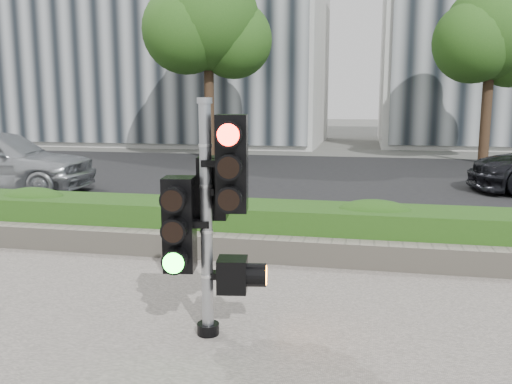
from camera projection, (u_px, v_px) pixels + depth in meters
The scene contains 8 objects.
ground at pixel (231, 315), 5.78m from camera, with size 120.00×120.00×0.00m, color #51514C.
road at pixel (317, 180), 15.44m from camera, with size 60.00×13.00×0.02m, color black.
curb at pixel (279, 237), 8.81m from camera, with size 60.00×0.25×0.12m, color gray.
stone_wall at pixel (264, 249), 7.58m from camera, with size 12.00×0.32×0.34m, color gray.
hedge at pixel (272, 227), 8.18m from camera, with size 12.00×1.00×0.68m, color #3E7A25.
tree_left at pixel (208, 23), 19.89m from camera, with size 4.61×4.03×7.34m.
tree_right at pixel (491, 36), 18.96m from camera, with size 4.10×3.58×6.53m.
traffic_signal at pixel (210, 207), 5.06m from camera, with size 0.81×0.64×2.26m.
Camera 1 is at (1.36, -5.31, 2.27)m, focal length 38.00 mm.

